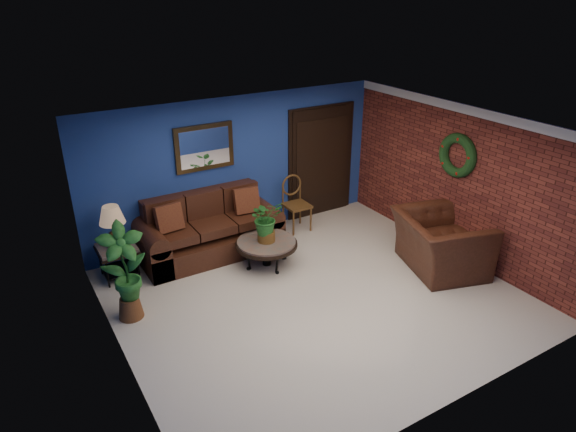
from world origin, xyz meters
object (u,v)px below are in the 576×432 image
table_lamp (112,222)px  side_chair (295,199)px  end_table (118,254)px  armchair (440,243)px  sofa (209,233)px  coffee_table (266,244)px

table_lamp → side_chair: 3.28m
end_table → armchair: bearing=-28.0°
table_lamp → end_table: bearing=-45.0°
armchair → side_chair: bearing=43.2°
sofa → coffee_table: sofa is taller
end_table → table_lamp: size_ratio=0.90×
coffee_table → table_lamp: (-2.14, 0.85, 0.58)m
coffee_table → end_table: bearing=158.4°
coffee_table → armchair: size_ratio=0.73×
armchair → end_table: bearing=79.1°
table_lamp → armchair: 5.06m
coffee_table → table_lamp: 2.38m
sofa → side_chair: 1.75m
end_table → table_lamp: 0.54m
coffee_table → armchair: armchair is taller
sofa → end_table: size_ratio=4.01×
end_table → armchair: (4.45, -2.36, 0.04)m
table_lamp → side_chair: (3.25, 0.08, -0.37)m
table_lamp → side_chair: size_ratio=0.63×
side_chair → armchair: size_ratio=0.74×
end_table → table_lamp: (-0.00, 0.00, 0.54)m
side_chair → end_table: bearing=-178.1°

